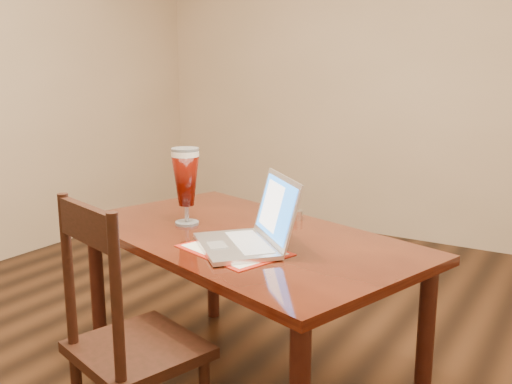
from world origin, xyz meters
The scene contains 2 objects.
dining_table centered at (0.05, 0.03, 0.61)m, with size 1.60×1.19×1.00m.
dining_chair centered at (0.00, -0.56, 0.44)m, with size 0.49×0.47×0.93m.
Camera 1 is at (1.25, -1.81, 1.32)m, focal length 40.00 mm.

